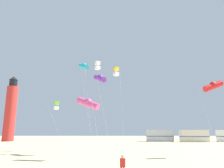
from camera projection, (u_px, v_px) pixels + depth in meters
name	position (u px, v px, depth m)	size (l,w,h in m)	color
kite_flyer_standing	(123.00, 163.00, 13.52)	(0.34, 0.51, 1.16)	red
kite_box_gold	(116.00, 72.00, 28.07)	(1.41, 1.47, 10.88)	silver
kite_box_lime	(56.00, 105.00, 29.77)	(2.53, 2.20, 6.68)	silver
kite_box_white	(98.00, 66.00, 28.90)	(2.21, 2.21, 11.91)	silver
kite_tube_rainbow	(88.00, 103.00, 21.76)	(2.64, 2.15, 6.12)	silver
kite_tube_violet	(100.00, 78.00, 27.82)	(2.49, 2.77, 10.10)	silver
kite_tube_scarlet	(213.00, 86.00, 24.08)	(2.68, 2.18, 8.34)	silver
kite_tube_cyan	(84.00, 66.00, 32.24)	(2.70, 2.94, 12.96)	silver
lighthouse_distant	(11.00, 110.00, 54.74)	(2.80, 2.80, 16.80)	red
rv_van_silver	(160.00, 136.00, 52.53)	(6.49, 2.47, 2.80)	#B7BABF
rv_van_cream	(194.00, 136.00, 50.26)	(6.51, 2.53, 2.80)	beige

